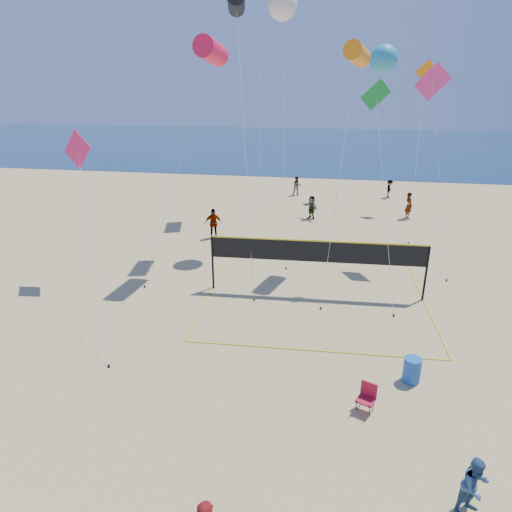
# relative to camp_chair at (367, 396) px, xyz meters

# --- Properties ---
(ground) EXTENTS (120.00, 120.00, 0.00)m
(ground) POSITION_rel_camp_chair_xyz_m (-3.03, -2.77, -0.52)
(ground) COLOR tan
(ground) RESTS_ON ground
(ocean) EXTENTS (140.00, 50.00, 0.03)m
(ocean) POSITION_rel_camp_chair_xyz_m (-3.03, 59.23, -0.50)
(ocean) COLOR #102A4E
(ocean) RESTS_ON ground
(bystander_a) EXTENTS (0.93, 0.87, 1.52)m
(bystander_a) POSITION_rel_camp_chair_xyz_m (2.17, -3.14, 0.24)
(bystander_a) COLOR #32537D
(bystander_a) RESTS_ON ground
(far_person_0) EXTENTS (1.19, 0.82, 1.88)m
(far_person_0) POSITION_rel_camp_chair_xyz_m (-8.57, 14.75, 0.42)
(far_person_0) COLOR gray
(far_person_0) RESTS_ON ground
(far_person_1) EXTENTS (1.38, 1.47, 1.65)m
(far_person_1) POSITION_rel_camp_chair_xyz_m (-2.79, 19.99, 0.31)
(far_person_1) COLOR gray
(far_person_1) RESTS_ON ground
(far_person_2) EXTENTS (0.66, 0.80, 1.89)m
(far_person_2) POSITION_rel_camp_chair_xyz_m (4.01, 21.20, 0.43)
(far_person_2) COLOR gray
(far_person_2) RESTS_ON ground
(far_person_3) EXTENTS (0.90, 0.77, 1.60)m
(far_person_3) POSITION_rel_camp_chair_xyz_m (-4.38, 26.84, 0.28)
(far_person_3) COLOR gray
(far_person_3) RESTS_ON ground
(far_person_4) EXTENTS (0.77, 1.07, 1.50)m
(far_person_4) POSITION_rel_camp_chair_xyz_m (3.30, 27.31, 0.23)
(far_person_4) COLOR gray
(far_person_4) RESTS_ON ground
(camp_chair) EXTENTS (0.64, 0.73, 1.03)m
(camp_chair) POSITION_rel_camp_chair_xyz_m (0.00, 0.00, 0.00)
(camp_chair) COLOR #AB132B
(camp_chair) RESTS_ON ground
(trash_barrel) EXTENTS (0.68, 0.68, 0.86)m
(trash_barrel) POSITION_rel_camp_chair_xyz_m (1.53, 1.70, -0.09)
(trash_barrel) COLOR #1A56A9
(trash_barrel) RESTS_ON ground
(volleyball_net) EXTENTS (10.17, 10.02, 2.63)m
(volleyball_net) POSITION_rel_camp_chair_xyz_m (-1.90, 7.76, 1.30)
(volleyball_net) COLOR black
(volleyball_net) RESTS_ON ground
(kite_0) EXTENTS (3.36, 4.69, 11.14)m
(kite_0) POSITION_rel_camp_chair_xyz_m (-7.21, 10.50, 9.97)
(kite_0) COLOR #F21643
(kite_0) RESTS_ON ground
(kite_1) EXTENTS (2.85, 8.51, 13.47)m
(kite_1) POSITION_rel_camp_chair_xyz_m (-6.74, 13.94, 12.36)
(kite_1) COLOR black
(kite_1) RESTS_ON ground
(kite_2) EXTENTS (1.67, 7.01, 10.97)m
(kite_2) POSITION_rel_camp_chair_xyz_m (-0.64, 12.08, 9.86)
(kite_2) COLOR orange
(kite_2) RESTS_ON ground
(kite_3) EXTENTS (5.31, 7.69, 7.24)m
(kite_3) POSITION_rel_camp_chair_xyz_m (-12.82, 7.69, 5.50)
(kite_3) COLOR #E31E63
(kite_3) RESTS_ON ground
(kite_4) EXTENTS (1.95, 4.21, 9.34)m
(kite_4) POSITION_rel_camp_chair_xyz_m (0.32, 9.82, 7.48)
(kite_4) COLOR #169032
(kite_4) RESTS_ON ground
(kite_5) EXTENTS (2.16, 3.63, 10.09)m
(kite_5) POSITION_rel_camp_chair_xyz_m (3.17, 13.25, 8.25)
(kite_5) COLOR #E73588
(kite_5) RESTS_ON ground
(kite_6) EXTENTS (1.98, 5.34, 13.58)m
(kite_6) POSITION_rel_camp_chair_xyz_m (-4.49, 14.75, 12.30)
(kite_6) COLOR white
(kite_6) RESTS_ON ground
(kite_7) EXTENTS (3.10, 3.23, 11.13)m
(kite_7) POSITION_rel_camp_chair_xyz_m (1.00, 17.17, 9.83)
(kite_7) COLOR #2593BC
(kite_7) RESTS_ON ground
(kite_9) EXTENTS (1.91, 8.84, 10.59)m
(kite_9) POSITION_rel_camp_chair_xyz_m (4.42, 23.64, 8.52)
(kite_9) COLOR orange
(kite_9) RESTS_ON ground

